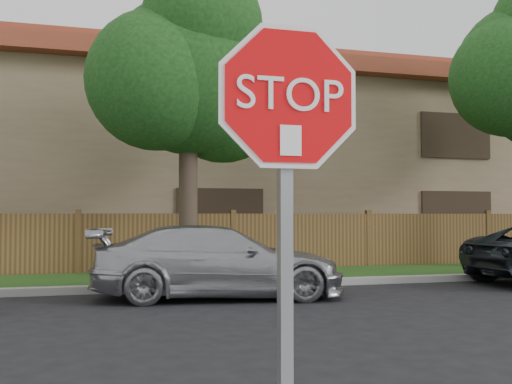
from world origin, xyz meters
name	(u,v)px	position (x,y,z in m)	size (l,w,h in m)	color
far_curb	(75,290)	(0.00, 8.15, 0.07)	(70.00, 0.30, 0.15)	gray
grass_strip	(77,282)	(0.00, 9.80, 0.06)	(70.00, 3.00, 0.12)	#1E4714
fence	(78,245)	(0.00, 11.40, 0.80)	(70.00, 0.12, 1.60)	#55361E
apartment_building	(81,158)	(0.00, 17.00, 3.53)	(35.20, 9.20, 7.20)	#8A7255
tree_mid	(190,74)	(2.52, 9.57, 4.87)	(4.80, 3.90, 7.35)	#382B21
stop_sign	(288,162)	(1.17, -1.48, 1.83)	(1.01, 0.13, 2.55)	gray
sedan_right	(219,262)	(2.61, 6.79, 0.68)	(1.92, 4.72, 1.37)	#A7A8AE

